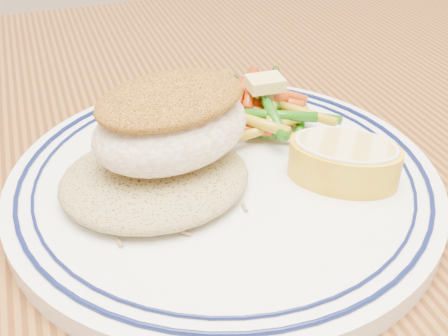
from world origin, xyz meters
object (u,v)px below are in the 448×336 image
(plate, at_px, (224,181))
(lemon_wedge, at_px, (344,160))
(dining_table, at_px, (301,315))
(vegetable_pile, at_px, (254,107))
(rice_pilaf, at_px, (155,174))
(fish_fillet, at_px, (171,121))

(plate, relative_size, lemon_wedge, 3.09)
(dining_table, bearing_deg, vegetable_pile, 92.96)
(rice_pilaf, xyz_separation_m, vegetable_pile, (0.09, 0.06, 0.00))
(fish_fillet, bearing_deg, plate, -12.57)
(lemon_wedge, bearing_deg, plate, 156.65)
(dining_table, height_order, rice_pilaf, rice_pilaf)
(dining_table, distance_m, rice_pilaf, 0.16)
(dining_table, xyz_separation_m, plate, (-0.05, 0.04, 0.11))
(dining_table, height_order, plate, plate)
(plate, height_order, vegetable_pile, vegetable_pile)
(rice_pilaf, relative_size, vegetable_pile, 1.12)
(vegetable_pile, bearing_deg, dining_table, -87.04)
(plate, distance_m, fish_fillet, 0.06)
(rice_pilaf, relative_size, fish_fillet, 1.00)
(lemon_wedge, bearing_deg, dining_table, -161.34)
(plate, distance_m, lemon_wedge, 0.08)
(fish_fillet, relative_size, lemon_wedge, 1.30)
(plate, relative_size, rice_pilaf, 2.37)
(fish_fillet, bearing_deg, lemon_wedge, -20.15)
(fish_fillet, bearing_deg, dining_table, -29.59)
(rice_pilaf, height_order, fish_fillet, fish_fillet)
(plate, xyz_separation_m, lemon_wedge, (0.07, -0.03, 0.02))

